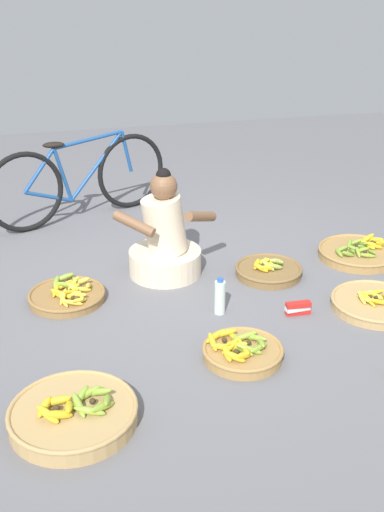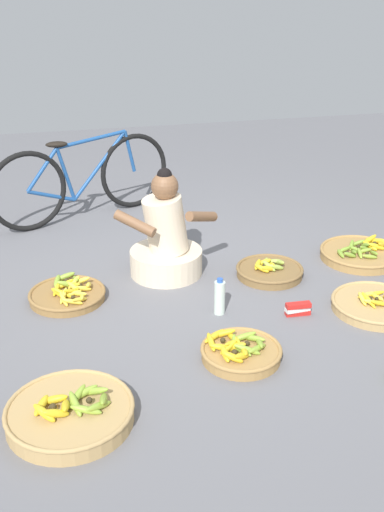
{
  "view_description": "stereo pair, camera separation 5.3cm",
  "coord_description": "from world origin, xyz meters",
  "px_view_note": "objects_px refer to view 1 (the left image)",
  "views": [
    {
      "loc": [
        -0.93,
        -3.67,
        2.0
      ],
      "look_at": [
        0.0,
        -0.2,
        0.35
      ],
      "focal_mm": 43.66,
      "sensor_mm": 36.0,
      "label": 1
    },
    {
      "loc": [
        -0.88,
        -3.69,
        2.0
      ],
      "look_at": [
        0.0,
        -0.2,
        0.35
      ],
      "focal_mm": 43.66,
      "sensor_mm": 36.0,
      "label": 2
    }
  ],
  "objects_px": {
    "banana_basket_back_left": "(73,414)",
    "banana_basket_back_right": "(268,270)",
    "banana_basket_mid_right": "(67,295)",
    "packet_carton_stack": "(298,308)",
    "bicycle_leaning": "(80,180)",
    "water_bottle": "(220,297)",
    "vendor_woman_front": "(165,241)",
    "banana_basket_front_left": "(242,351)",
    "banana_basket_front_center": "(359,252)",
    "banana_basket_back_center": "(375,303)"
  },
  "relations": [
    {
      "from": "banana_basket_back_right",
      "to": "banana_basket_front_center",
      "type": "height_order",
      "value": "banana_basket_front_center"
    },
    {
      "from": "banana_basket_back_right",
      "to": "water_bottle",
      "type": "xyz_separation_m",
      "value": [
        -0.5,
        -0.43,
        0.07
      ]
    },
    {
      "from": "banana_basket_back_left",
      "to": "water_bottle",
      "type": "bearing_deg",
      "value": 40.05
    },
    {
      "from": "banana_basket_front_left",
      "to": "banana_basket_back_left",
      "type": "distance_m",
      "value": 1.02
    },
    {
      "from": "banana_basket_mid_right",
      "to": "banana_basket_back_center",
      "type": "distance_m",
      "value": 2.02
    },
    {
      "from": "vendor_woman_front",
      "to": "banana_basket_mid_right",
      "type": "xyz_separation_m",
      "value": [
        -0.72,
        -0.23,
        -0.21
      ]
    },
    {
      "from": "vendor_woman_front",
      "to": "packet_carton_stack",
      "type": "distance_m",
      "value": 1.07
    },
    {
      "from": "banana_basket_front_center",
      "to": "banana_basket_front_left",
      "type": "bearing_deg",
      "value": -141.09
    },
    {
      "from": "bicycle_leaning",
      "to": "banana_basket_back_left",
      "type": "xyz_separation_m",
      "value": [
        -0.33,
        -2.77,
        -0.3
      ]
    },
    {
      "from": "water_bottle",
      "to": "packet_carton_stack",
      "type": "height_order",
      "value": "water_bottle"
    },
    {
      "from": "bicycle_leaning",
      "to": "banana_basket_mid_right",
      "type": "bearing_deg",
      "value": -99.78
    },
    {
      "from": "banana_basket_front_left",
      "to": "vendor_woman_front",
      "type": "bearing_deg",
      "value": 98.49
    },
    {
      "from": "banana_basket_front_center",
      "to": "banana_basket_back_center",
      "type": "distance_m",
      "value": 0.8
    },
    {
      "from": "banana_basket_back_left",
      "to": "banana_basket_back_center",
      "type": "relative_size",
      "value": 1.1
    },
    {
      "from": "vendor_woman_front",
      "to": "banana_basket_front_left",
      "type": "bearing_deg",
      "value": -81.51
    },
    {
      "from": "banana_basket_mid_right",
      "to": "water_bottle",
      "type": "height_order",
      "value": "water_bottle"
    },
    {
      "from": "banana_basket_front_left",
      "to": "banana_basket_back_right",
      "type": "relative_size",
      "value": 0.96
    },
    {
      "from": "banana_basket_back_center",
      "to": "banana_basket_front_left",
      "type": "bearing_deg",
      "value": -162.95
    },
    {
      "from": "bicycle_leaning",
      "to": "water_bottle",
      "type": "height_order",
      "value": "bicycle_leaning"
    },
    {
      "from": "packet_carton_stack",
      "to": "banana_basket_mid_right",
      "type": "bearing_deg",
      "value": 157.99
    },
    {
      "from": "banana_basket_mid_right",
      "to": "vendor_woman_front",
      "type": "bearing_deg",
      "value": 17.71
    },
    {
      "from": "bicycle_leaning",
      "to": "banana_basket_back_left",
      "type": "bearing_deg",
      "value": -96.84
    },
    {
      "from": "banana_basket_mid_right",
      "to": "banana_basket_front_center",
      "type": "xyz_separation_m",
      "value": [
        2.21,
        0.11,
        0.0
      ]
    },
    {
      "from": "banana_basket_front_left",
      "to": "packet_carton_stack",
      "type": "height_order",
      "value": "banana_basket_front_left"
    },
    {
      "from": "bicycle_leaning",
      "to": "banana_basket_mid_right",
      "type": "distance_m",
      "value": 1.56
    },
    {
      "from": "banana_basket_mid_right",
      "to": "banana_basket_back_left",
      "type": "relative_size",
      "value": 0.81
    },
    {
      "from": "banana_basket_mid_right",
      "to": "banana_basket_back_left",
      "type": "height_order",
      "value": "banana_basket_back_left"
    },
    {
      "from": "bicycle_leaning",
      "to": "banana_basket_back_center",
      "type": "relative_size",
      "value": 2.79
    },
    {
      "from": "vendor_woman_front",
      "to": "bicycle_leaning",
      "type": "bearing_deg",
      "value": 109.88
    },
    {
      "from": "banana_basket_front_center",
      "to": "banana_basket_back_center",
      "type": "bearing_deg",
      "value": -111.06
    },
    {
      "from": "vendor_woman_front",
      "to": "banana_basket_back_right",
      "type": "bearing_deg",
      "value": -17.54
    },
    {
      "from": "banana_basket_mid_right",
      "to": "banana_basket_front_center",
      "type": "relative_size",
      "value": 0.84
    },
    {
      "from": "banana_basket_mid_right",
      "to": "packet_carton_stack",
      "type": "xyz_separation_m",
      "value": [
        1.41,
        -0.57,
        0.0
      ]
    },
    {
      "from": "packet_carton_stack",
      "to": "banana_basket_front_center",
      "type": "bearing_deg",
      "value": 40.36
    },
    {
      "from": "banana_basket_front_left",
      "to": "banana_basket_back_left",
      "type": "xyz_separation_m",
      "value": [
        -0.97,
        -0.32,
        0.01
      ]
    },
    {
      "from": "banana_basket_front_left",
      "to": "banana_basket_mid_right",
      "type": "relative_size",
      "value": 0.91
    },
    {
      "from": "banana_basket_front_left",
      "to": "banana_basket_mid_right",
      "type": "height_order",
      "value": "banana_basket_front_left"
    },
    {
      "from": "banana_basket_front_left",
      "to": "banana_basket_mid_right",
      "type": "distance_m",
      "value": 1.3
    },
    {
      "from": "banana_basket_front_center",
      "to": "water_bottle",
      "type": "height_order",
      "value": "water_bottle"
    },
    {
      "from": "bicycle_leaning",
      "to": "banana_basket_back_center",
      "type": "distance_m",
      "value": 2.73
    },
    {
      "from": "banana_basket_mid_right",
      "to": "banana_basket_front_left",
      "type": "bearing_deg",
      "value": -46.52
    },
    {
      "from": "banana_basket_back_left",
      "to": "banana_basket_back_right",
      "type": "bearing_deg",
      "value": 40.19
    },
    {
      "from": "banana_basket_back_right",
      "to": "banana_basket_back_left",
      "type": "height_order",
      "value": "banana_basket_back_left"
    },
    {
      "from": "banana_basket_front_left",
      "to": "water_bottle",
      "type": "height_order",
      "value": "water_bottle"
    },
    {
      "from": "banana_basket_back_right",
      "to": "banana_basket_front_center",
      "type": "relative_size",
      "value": 0.8
    },
    {
      "from": "banana_basket_back_center",
      "to": "banana_basket_back_left",
      "type": "bearing_deg",
      "value": -162.39
    },
    {
      "from": "banana_basket_front_left",
      "to": "packet_carton_stack",
      "type": "bearing_deg",
      "value": 36.51
    },
    {
      "from": "bicycle_leaning",
      "to": "banana_basket_front_center",
      "type": "height_order",
      "value": "bicycle_leaning"
    },
    {
      "from": "banana_basket_back_right",
      "to": "banana_basket_back_left",
      "type": "distance_m",
      "value": 1.97
    },
    {
      "from": "banana_basket_front_left",
      "to": "water_bottle",
      "type": "xyz_separation_m",
      "value": [
        0.03,
        0.52,
        0.07
      ]
    }
  ]
}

